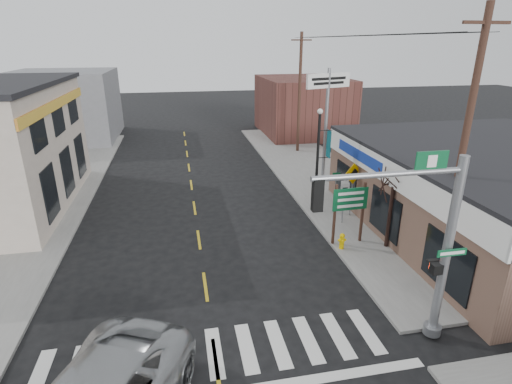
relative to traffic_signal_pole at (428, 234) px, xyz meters
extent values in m
plane|color=black|center=(-6.22, 0.25, -3.76)|extent=(140.00, 140.00, 0.00)
cube|color=slate|center=(2.78, 13.25, -3.70)|extent=(6.00, 38.00, 0.13)
cube|color=slate|center=(-15.22, 13.25, -3.70)|extent=(6.00, 38.00, 0.13)
cube|color=gold|center=(-6.22, 8.25, -3.76)|extent=(0.12, 56.00, 0.01)
cube|color=silver|center=(-6.22, 0.65, -3.76)|extent=(11.00, 2.20, 0.01)
cube|color=brown|center=(8.28, 6.25, -1.76)|extent=(12.00, 14.00, 4.00)
cube|color=#502B24|center=(5.78, 30.25, -0.96)|extent=(8.00, 10.00, 5.60)
cube|color=slate|center=(-17.22, 32.25, -0.56)|extent=(9.00, 10.00, 6.40)
cylinder|color=gray|center=(0.72, 0.00, -0.67)|extent=(0.28, 0.28, 5.92)
cylinder|color=gray|center=(-1.45, 0.00, 1.90)|extent=(4.34, 0.16, 0.16)
cube|color=black|center=(-3.42, 0.00, 1.45)|extent=(0.28, 0.22, 0.89)
cube|color=#0B4E2A|center=(0.72, -0.22, -0.57)|extent=(0.94, 0.04, 0.22)
cube|color=#0B4E2A|center=(-0.26, 0.00, 2.19)|extent=(0.94, 0.05, 0.54)
cube|color=black|center=(0.47, -0.05, -1.21)|extent=(0.32, 0.26, 0.32)
cube|color=#40281E|center=(-0.14, 6.41, -2.17)|extent=(0.10, 0.10, 2.92)
cube|color=#40281E|center=(1.22, 6.41, -2.17)|extent=(0.10, 0.10, 2.92)
cube|color=#0F5532|center=(0.54, 6.35, -1.44)|extent=(1.67, 0.05, 1.04)
cylinder|color=#EEC000|center=(0.08, 5.88, -3.33)|extent=(0.21, 0.21, 0.60)
sphere|color=#EEC000|center=(0.08, 5.88, -3.00)|extent=(0.23, 0.23, 0.23)
cylinder|color=gray|center=(1.98, 9.31, -2.29)|extent=(0.06, 0.06, 2.69)
cube|color=#E09E02|center=(1.98, 9.28, -1.26)|extent=(1.14, 0.03, 1.14)
cylinder|color=black|center=(0.33, 10.29, -0.92)|extent=(0.15, 0.15, 5.43)
sphere|color=silver|center=(0.33, 10.29, 1.85)|extent=(0.29, 0.29, 0.29)
cube|color=#0B4D56|center=(0.90, 10.29, 0.13)|extent=(0.02, 0.57, 1.46)
cylinder|color=gray|center=(2.78, 15.70, 0.00)|extent=(0.21, 0.21, 7.26)
cube|color=silver|center=(2.78, 15.70, 2.86)|extent=(3.42, 0.18, 0.91)
cylinder|color=black|center=(2.19, 5.69, -2.18)|extent=(0.18, 0.18, 2.89)
ellipsoid|color=#1C3A1B|center=(3.54, 4.65, -3.11)|extent=(1.39, 1.39, 1.04)
ellipsoid|color=black|center=(3.93, 5.95, -3.17)|extent=(1.23, 1.23, 0.92)
cylinder|color=#4C3125|center=(3.28, 3.25, 1.39)|extent=(0.26, 0.26, 10.05)
cube|color=#4C3125|center=(3.28, 3.25, 5.76)|extent=(1.75, 0.11, 0.11)
cylinder|color=#3F221A|center=(3.18, 23.06, 1.15)|extent=(0.25, 0.25, 9.56)
cube|color=#3F221A|center=(3.18, 23.06, 5.30)|extent=(1.66, 0.10, 0.10)
camera|label=1|loc=(-6.86, -9.13, 5.17)|focal=28.00mm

